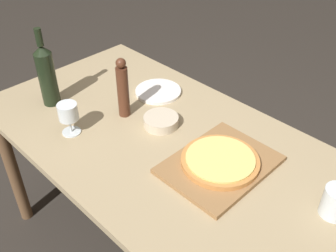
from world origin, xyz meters
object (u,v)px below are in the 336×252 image
object	(u,v)px
pepper_mill	(122,89)
small_bowl	(161,121)
pizza	(220,160)
wine_glass	(68,113)
wine_bottle	(47,74)

from	to	relation	value
pepper_mill	small_bowl	bearing A→B (deg)	-70.15
small_bowl	pizza	bearing A→B (deg)	-94.04
wine_glass	small_bowl	distance (m)	0.36
wine_bottle	pepper_mill	size ratio (longest dim) A/B	1.32
pepper_mill	wine_glass	bearing A→B (deg)	166.86
pizza	wine_glass	size ratio (longest dim) A/B	2.10
wine_glass	small_bowl	size ratio (longest dim) A/B	0.93
pepper_mill	wine_glass	world-z (taller)	pepper_mill
wine_glass	pizza	bearing A→B (deg)	-64.04
pizza	wine_bottle	world-z (taller)	wine_bottle
pizza	pepper_mill	distance (m)	0.50
pepper_mill	wine_bottle	bearing A→B (deg)	119.50
small_bowl	wine_bottle	bearing A→B (deg)	116.24
pizza	pepper_mill	xyz separation A→B (m)	(-0.04, 0.49, 0.10)
wine_bottle	pepper_mill	bearing A→B (deg)	-60.50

